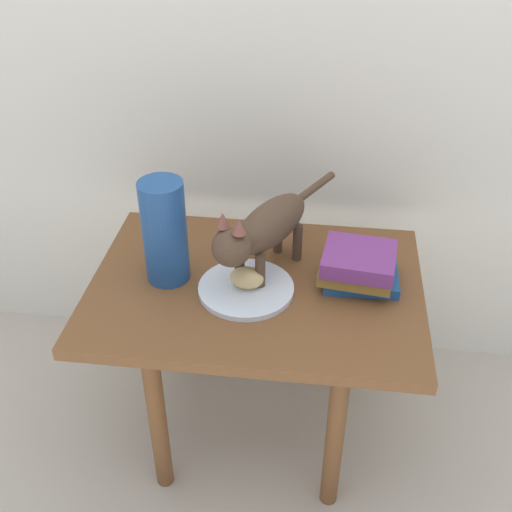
# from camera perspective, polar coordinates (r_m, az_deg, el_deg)

# --- Properties ---
(ground_plane) EXTENTS (6.00, 6.00, 0.00)m
(ground_plane) POSITION_cam_1_polar(r_m,az_deg,el_deg) (1.87, -0.00, -15.09)
(ground_plane) COLOR #B2A899
(side_table) EXTENTS (0.80, 0.57, 0.51)m
(side_table) POSITION_cam_1_polar(r_m,az_deg,el_deg) (1.56, -0.00, -4.54)
(side_table) COLOR brown
(side_table) RESTS_ON ground
(plate) EXTENTS (0.23, 0.23, 0.01)m
(plate) POSITION_cam_1_polar(r_m,az_deg,el_deg) (1.48, -0.91, -3.00)
(plate) COLOR silver
(plate) RESTS_ON side_table
(bread_roll) EXTENTS (0.09, 0.07, 0.05)m
(bread_roll) POSITION_cam_1_polar(r_m,az_deg,el_deg) (1.46, -0.84, -2.00)
(bread_roll) COLOR #E0BC7A
(bread_roll) RESTS_ON plate
(cat) EXTENTS (0.26, 0.43, 0.23)m
(cat) POSITION_cam_1_polar(r_m,az_deg,el_deg) (1.47, 0.71, 2.48)
(cat) COLOR #4C3828
(cat) RESTS_ON side_table
(book_stack) EXTENTS (0.20, 0.17, 0.10)m
(book_stack) POSITION_cam_1_polar(r_m,az_deg,el_deg) (1.50, 9.36, -1.03)
(book_stack) COLOR #1E4C8C
(book_stack) RESTS_ON side_table
(green_vase) EXTENTS (0.11, 0.11, 0.26)m
(green_vase) POSITION_cam_1_polar(r_m,az_deg,el_deg) (1.48, -8.30, 2.28)
(green_vase) COLOR navy
(green_vase) RESTS_ON side_table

